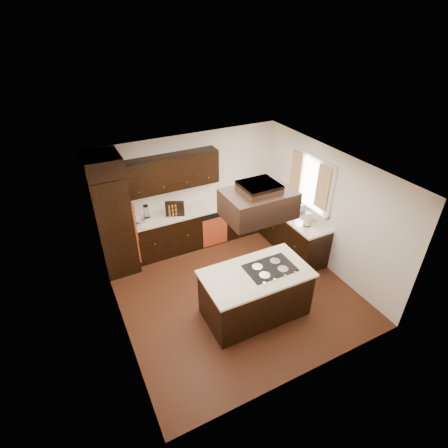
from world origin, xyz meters
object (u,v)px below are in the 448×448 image
Objects in this scene: island at (255,294)px; range_hood at (258,204)px; spice_rack at (175,209)px; oven_column at (114,224)px.

range_hood is (0.04, 0.14, 1.72)m from island.
range_hood is at bearing -50.52° from spice_rack.
oven_column reaches higher than island.
spice_rack is at bearing -0.25° from oven_column.
spice_rack reaches higher than island.
island is at bearing -107.22° from range_hood.
spice_rack is (1.27, -0.01, 0.02)m from oven_column.
island is at bearing -52.29° from spice_rack.
spice_rack is (-0.56, 2.39, 0.64)m from island.
island is 1.73m from range_hood.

